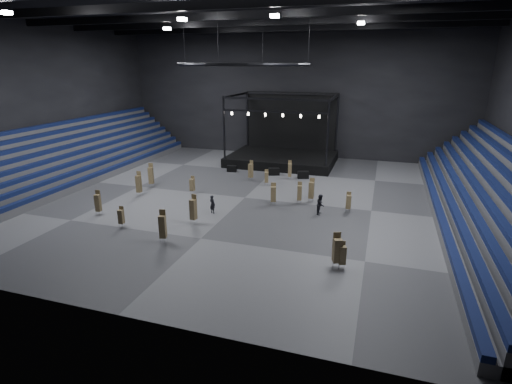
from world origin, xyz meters
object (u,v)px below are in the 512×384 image
(chair_stack_2, at_px, (98,202))
(chair_stack_7, at_px, (163,226))
(chair_stack_5, at_px, (342,254))
(chair_stack_9, at_px, (311,190))
(flight_case_left, at_px, (232,169))
(flight_case_right, at_px, (303,175))
(crew_member, at_px, (321,204))
(chair_stack_11, at_px, (337,250))
(chair_stack_4, at_px, (139,183))
(chair_stack_13, at_px, (348,201))
(chair_stack_10, at_px, (151,175))
(chair_stack_0, at_px, (251,170))
(chair_stack_8, at_px, (192,184))
(chair_stack_12, at_px, (121,216))
(chair_stack_3, at_px, (273,194))
(chair_stack_6, at_px, (290,170))
(flight_case_mid, at_px, (274,172))
(chair_stack_15, at_px, (300,192))
(chair_stack_1, at_px, (193,209))
(man_center, at_px, (212,204))
(chair_stack_14, at_px, (266,177))
(stage, at_px, (284,152))

(chair_stack_2, xyz_separation_m, chair_stack_7, (8.57, -3.38, 0.16))
(chair_stack_5, bearing_deg, chair_stack_9, 88.24)
(flight_case_left, bearing_deg, chair_stack_9, -35.91)
(flight_case_right, distance_m, chair_stack_5, 21.94)
(crew_member, bearing_deg, chair_stack_11, -160.40)
(chair_stack_9, bearing_deg, chair_stack_4, -166.89)
(chair_stack_13, bearing_deg, chair_stack_10, 167.77)
(chair_stack_2, distance_m, chair_stack_9, 19.98)
(chair_stack_0, bearing_deg, chair_stack_5, -42.23)
(chair_stack_8, height_order, chair_stack_13, chair_stack_13)
(chair_stack_9, bearing_deg, chair_stack_12, -139.64)
(chair_stack_3, xyz_separation_m, chair_stack_11, (7.31, -10.62, 0.13))
(chair_stack_2, xyz_separation_m, chair_stack_12, (3.70, -1.80, -0.22))
(chair_stack_6, distance_m, chair_stack_10, 15.86)
(chair_stack_13, bearing_deg, flight_case_mid, 125.18)
(chair_stack_4, distance_m, chair_stack_15, 16.49)
(chair_stack_2, distance_m, chair_stack_15, 18.71)
(chair_stack_4, relative_size, chair_stack_15, 1.18)
(chair_stack_3, relative_size, chair_stack_8, 1.16)
(flight_case_mid, xyz_separation_m, chair_stack_3, (2.84, -10.63, 0.76))
(chair_stack_1, distance_m, chair_stack_11, 13.23)
(chair_stack_11, bearing_deg, chair_stack_15, 89.35)
(flight_case_mid, distance_m, chair_stack_3, 11.03)
(flight_case_right, xyz_separation_m, man_center, (-5.64, -13.89, 0.41))
(chair_stack_15, bearing_deg, flight_case_right, 88.36)
(flight_case_right, bearing_deg, crew_member, -71.14)
(chair_stack_2, distance_m, chair_stack_7, 9.22)
(flight_case_right, bearing_deg, chair_stack_5, -71.98)
(flight_case_mid, xyz_separation_m, chair_stack_6, (2.26, -1.26, 0.72))
(chair_stack_7, height_order, chair_stack_10, chair_stack_10)
(chair_stack_11, bearing_deg, man_center, 126.50)
(flight_case_left, distance_m, chair_stack_9, 14.41)
(chair_stack_13, height_order, chair_stack_15, chair_stack_15)
(chair_stack_0, distance_m, chair_stack_8, 7.90)
(chair_stack_4, bearing_deg, flight_case_left, 57.55)
(chair_stack_14, relative_size, chair_stack_15, 0.82)
(chair_stack_1, bearing_deg, chair_stack_5, -9.47)
(chair_stack_7, bearing_deg, chair_stack_10, 110.77)
(chair_stack_1, xyz_separation_m, chair_stack_11, (12.57, -4.12, -0.01))
(chair_stack_4, bearing_deg, chair_stack_10, 91.36)
(chair_stack_12, bearing_deg, chair_stack_15, 33.45)
(stage, height_order, chair_stack_3, stage)
(chair_stack_13, height_order, crew_member, chair_stack_13)
(stage, distance_m, chair_stack_3, 17.93)
(chair_stack_8, xyz_separation_m, chair_stack_13, (16.08, -0.52, 0.01))
(chair_stack_11, bearing_deg, chair_stack_7, 156.48)
(chair_stack_13, relative_size, chair_stack_14, 1.08)
(chair_stack_1, bearing_deg, chair_stack_6, 81.78)
(chair_stack_12, bearing_deg, chair_stack_6, 56.12)
(flight_case_mid, distance_m, chair_stack_8, 11.59)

